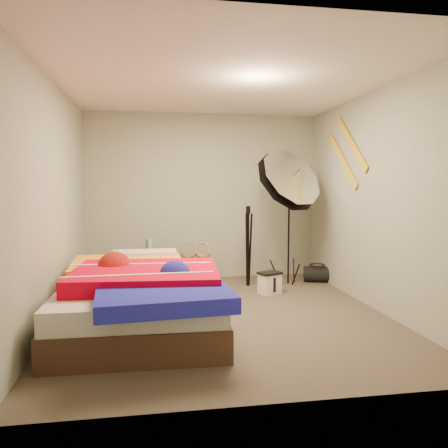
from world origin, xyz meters
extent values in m
plane|color=brown|center=(0.00, 0.00, 0.00)|extent=(4.00, 4.00, 0.00)
plane|color=silver|center=(0.00, 0.00, 2.50)|extent=(4.00, 4.00, 0.00)
plane|color=#A1A493|center=(0.00, 2.00, 1.25)|extent=(3.50, 0.00, 3.50)
plane|color=#A1A493|center=(0.00, -2.00, 1.25)|extent=(3.50, 0.00, 3.50)
plane|color=#A1A493|center=(-1.75, 0.00, 1.25)|extent=(0.00, 4.00, 4.00)
plane|color=#A1A493|center=(1.75, 0.00, 1.25)|extent=(0.00, 4.00, 4.00)
cube|color=#A47E5D|center=(-0.15, 1.65, 0.22)|extent=(0.45, 0.20, 0.45)
cylinder|color=#4D91C2|center=(-0.80, 1.90, 0.32)|extent=(0.10, 0.19, 0.63)
cube|color=white|center=(0.75, 0.84, 0.13)|extent=(0.32, 0.28, 0.26)
cylinder|color=black|center=(1.62, 1.40, 0.12)|extent=(0.43, 0.33, 0.23)
cube|color=gold|center=(1.73, 0.60, 1.95)|extent=(0.02, 0.91, 0.78)
cube|color=gold|center=(1.73, 0.85, 1.75)|extent=(0.02, 0.91, 0.78)
cube|color=#442C20|center=(-0.88, -0.27, 0.14)|extent=(1.55, 2.18, 0.28)
cube|color=beige|center=(-0.88, -0.27, 0.38)|extent=(1.50, 2.14, 0.19)
cube|color=#FBA620|center=(-1.03, 0.21, 0.52)|extent=(1.24, 1.10, 0.15)
cube|color=red|center=(-0.83, -0.44, 0.54)|extent=(1.43, 1.23, 0.17)
cube|color=#1F24B6|center=(-0.68, -1.09, 0.51)|extent=(1.15, 0.95, 0.13)
cube|color=#D69DB4|center=(-0.86, 0.64, 0.56)|extent=(0.76, 0.36, 0.15)
cylinder|color=black|center=(1.17, 1.38, 0.78)|extent=(0.03, 0.03, 1.56)
cube|color=black|center=(1.17, 1.38, 1.51)|extent=(0.07, 0.07, 0.10)
cone|color=silver|center=(1.07, 1.20, 1.46)|extent=(1.03, 1.03, 1.15)
cylinder|color=black|center=(0.56, 1.34, 0.51)|extent=(0.04, 0.04, 1.03)
cube|color=black|center=(0.56, 1.34, 1.08)|extent=(0.07, 0.07, 0.11)
camera|label=1|loc=(-0.75, -4.64, 1.41)|focal=35.00mm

